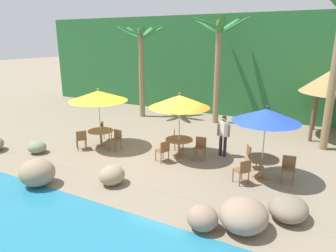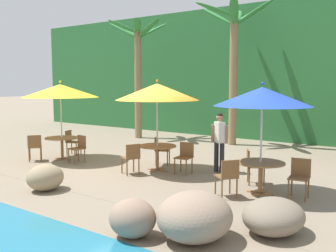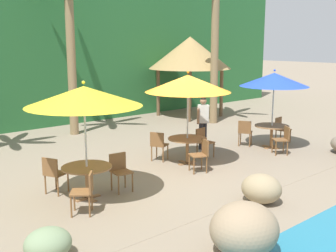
% 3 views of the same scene
% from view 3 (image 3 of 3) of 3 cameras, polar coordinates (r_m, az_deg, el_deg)
% --- Properties ---
extents(ground_plane, '(120.00, 120.00, 0.00)m').
position_cam_3_polar(ground_plane, '(11.57, 2.39, -5.79)').
color(ground_plane, gray).
extents(terrace_deck, '(18.00, 5.20, 0.01)m').
position_cam_3_polar(terrace_deck, '(11.57, 2.39, -5.77)').
color(terrace_deck, gray).
rests_on(terrace_deck, ground).
extents(foliage_backdrop, '(28.00, 2.40, 6.00)m').
position_cam_3_polar(foliage_backdrop, '(18.64, -17.29, 9.55)').
color(foliage_backdrop, '#286633').
rests_on(foliage_backdrop, ground).
extents(rock_seawall, '(16.29, 2.95, 0.88)m').
position_cam_3_polar(rock_seawall, '(9.14, 14.47, -8.61)').
color(rock_seawall, gray).
rests_on(rock_seawall, ground).
extents(umbrella_yellow, '(2.48, 2.48, 2.60)m').
position_cam_3_polar(umbrella_yellow, '(9.06, -11.29, 3.96)').
color(umbrella_yellow, silver).
rests_on(umbrella_yellow, ground).
extents(dining_table_yellow, '(1.10, 1.10, 0.74)m').
position_cam_3_polar(dining_table_yellow, '(9.41, -10.91, -6.12)').
color(dining_table_yellow, olive).
rests_on(dining_table_yellow, ground).
extents(chair_yellow_seaward, '(0.47, 0.48, 0.87)m').
position_cam_3_polar(chair_yellow_seaward, '(9.86, -6.52, -5.79)').
color(chair_yellow_seaward, brown).
rests_on(chair_yellow_seaward, ground).
extents(chair_yellow_inland, '(0.56, 0.56, 0.87)m').
position_cam_3_polar(chair_yellow_inland, '(9.88, -15.21, -6.08)').
color(chair_yellow_inland, brown).
rests_on(chair_yellow_inland, ground).
extents(chair_yellow_left, '(0.60, 0.59, 0.87)m').
position_cam_3_polar(chair_yellow_left, '(8.63, -11.05, -8.44)').
color(chair_yellow_left, brown).
rests_on(chair_yellow_left, ground).
extents(umbrella_orange, '(2.38, 2.38, 2.63)m').
position_cam_3_polar(umbrella_orange, '(11.64, 2.70, 5.76)').
color(umbrella_orange, silver).
rests_on(umbrella_orange, ground).
extents(dining_table_orange, '(1.10, 1.10, 0.74)m').
position_cam_3_polar(dining_table_orange, '(11.91, 2.63, -2.23)').
color(dining_table_orange, olive).
rests_on(dining_table_orange, ground).
extents(chair_orange_seaward, '(0.46, 0.47, 0.87)m').
position_cam_3_polar(chair_orange_seaward, '(12.64, 4.78, -1.94)').
color(chair_orange_seaward, brown).
rests_on(chair_orange_seaward, ground).
extents(chair_orange_inland, '(0.57, 0.57, 0.87)m').
position_cam_3_polar(chair_orange_inland, '(12.16, -1.29, -2.43)').
color(chair_orange_inland, brown).
rests_on(chair_orange_inland, ground).
extents(chair_orange_left, '(0.56, 0.56, 0.87)m').
position_cam_3_polar(chair_orange_left, '(11.20, 4.52, -3.67)').
color(chair_orange_left, brown).
rests_on(chair_orange_left, ground).
extents(umbrella_blue, '(2.18, 2.18, 2.55)m').
position_cam_3_polar(umbrella_blue, '(13.88, 14.15, 6.10)').
color(umbrella_blue, silver).
rests_on(umbrella_blue, ground).
extents(dining_table_blue, '(1.10, 1.10, 0.74)m').
position_cam_3_polar(dining_table_blue, '(14.11, 13.84, -0.42)').
color(dining_table_blue, olive).
rests_on(dining_table_blue, ground).
extents(chair_blue_seaward, '(0.47, 0.48, 0.87)m').
position_cam_3_polar(chair_blue_seaward, '(14.92, 15.03, -0.26)').
color(chair_blue_seaward, brown).
rests_on(chair_blue_seaward, ground).
extents(chair_blue_inland, '(0.58, 0.58, 0.87)m').
position_cam_3_polar(chair_blue_inland, '(14.14, 10.36, -0.68)').
color(chair_blue_inland, brown).
rests_on(chair_blue_inland, ground).
extents(chair_blue_left, '(0.59, 0.59, 0.87)m').
position_cam_3_polar(chair_blue_left, '(13.37, 15.29, -1.58)').
color(chair_blue_left, brown).
rests_on(chair_blue_left, ground).
extents(palm_tree_second, '(3.24, 3.12, 5.73)m').
position_cam_3_polar(palm_tree_second, '(15.92, -13.17, 12.69)').
color(palm_tree_second, olive).
rests_on(palm_tree_second, ground).
extents(palm_tree_third, '(3.36, 3.23, 6.53)m').
position_cam_3_polar(palm_tree_third, '(17.89, 6.42, 14.29)').
color(palm_tree_third, olive).
rests_on(palm_tree_third, ground).
extents(palapa_hut, '(3.77, 3.77, 3.65)m').
position_cam_3_polar(palapa_hut, '(19.54, 2.99, 9.81)').
color(palapa_hut, brown).
rests_on(palapa_hut, ground).
extents(waiter_in_white, '(0.52, 0.37, 1.70)m').
position_cam_3_polar(waiter_in_white, '(13.51, 4.76, 0.96)').
color(waiter_in_white, '#232328').
rests_on(waiter_in_white, ground).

